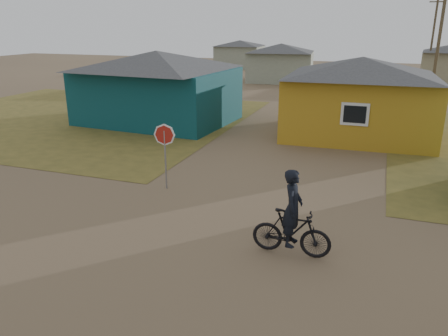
{
  "coord_description": "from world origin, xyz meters",
  "views": [
    {
      "loc": [
        3.46,
        -8.7,
        5.43
      ],
      "look_at": [
        -0.73,
        3.0,
        1.3
      ],
      "focal_mm": 35.0,
      "sensor_mm": 36.0,
      "label": 1
    }
  ],
  "objects": [
    {
      "name": "stop_sign",
      "position": [
        -3.17,
        3.92,
        1.69
      ],
      "size": [
        0.73,
        0.23,
        2.28
      ],
      "color": "gray",
      "rests_on": "ground"
    },
    {
      "name": "utility_pole_near",
      "position": [
        6.5,
        22.0,
        4.14
      ],
      "size": [
        1.4,
        0.2,
        8.0
      ],
      "color": "brown",
      "rests_on": "ground"
    },
    {
      "name": "cyclist",
      "position": [
        1.77,
        0.89,
        0.8
      ],
      "size": [
        1.95,
        0.7,
        2.2
      ],
      "color": "black",
      "rests_on": "ground"
    },
    {
      "name": "utility_pole_far",
      "position": [
        7.5,
        38.0,
        4.14
      ],
      "size": [
        1.4,
        0.2,
        8.0
      ],
      "color": "brown",
      "rests_on": "ground"
    },
    {
      "name": "house_pale_north",
      "position": [
        -14.0,
        46.0,
        1.75
      ],
      "size": [
        6.28,
        5.81,
        3.4
      ],
      "color": "gray",
      "rests_on": "ground"
    },
    {
      "name": "house_teal",
      "position": [
        -8.5,
        13.5,
        2.05
      ],
      "size": [
        8.93,
        7.08,
        4.0
      ],
      "color": "#0B383E",
      "rests_on": "ground"
    },
    {
      "name": "grass_nw",
      "position": [
        -14.0,
        13.0,
        0.01
      ],
      "size": [
        20.0,
        18.0,
        0.0
      ],
      "primitive_type": "cube",
      "color": "olive",
      "rests_on": "ground"
    },
    {
      "name": "ground",
      "position": [
        0.0,
        0.0,
        0.0
      ],
      "size": [
        120.0,
        120.0,
        0.0
      ],
      "primitive_type": "plane",
      "color": "brown"
    },
    {
      "name": "house_pale_west",
      "position": [
        -6.0,
        34.0,
        1.86
      ],
      "size": [
        7.04,
        6.15,
        3.6
      ],
      "color": "gray",
      "rests_on": "ground"
    },
    {
      "name": "house_yellow",
      "position": [
        2.5,
        14.0,
        2.0
      ],
      "size": [
        7.72,
        6.76,
        3.9
      ],
      "color": "#B6861C",
      "rests_on": "ground"
    }
  ]
}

